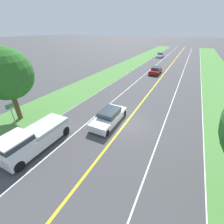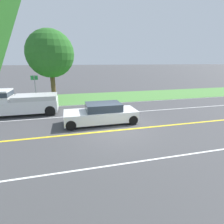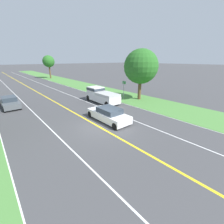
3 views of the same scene
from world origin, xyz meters
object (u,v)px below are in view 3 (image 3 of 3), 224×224
Objects in this scene: pickup_truck at (101,95)px; roadside_tree_right_far at (49,61)px; ego_car at (108,114)px; oncoming_car at (10,102)px; dog at (118,113)px; roadside_tree_right_near at (141,67)px; street_sign at (124,88)px.

pickup_truck is 33.41m from roadside_tree_right_far.
roadside_tree_right_far is (7.68, 38.85, 4.44)m from ego_car.
ego_car is at bearing 120.72° from oncoming_car.
dog is 0.23× the size of pickup_truck.
dog is at bearing -110.73° from pickup_truck.
oncoming_car is 31.39m from roadside_tree_right_far.
roadside_tree_right_near is 35.31m from roadside_tree_right_far.
pickup_truck reaches higher than ego_car.
ego_car is 3.80× the size of dog.
street_sign is at bearing 36.98° from dog.
oncoming_car is (-10.20, 5.35, -0.35)m from pickup_truck.
street_sign reaches higher than pickup_truck.
street_sign is at bearing 35.95° from ego_car.
roadside_tree_right_far is at bearing -117.60° from oncoming_car.
roadside_tree_right_near is at bearing 153.42° from oncoming_car.
pickup_truck is at bearing 152.32° from oncoming_car.
roadside_tree_right_near reaches higher than pickup_truck.
oncoming_car is 17.80m from roadside_tree_right_near.
ego_car is 8.68m from street_sign.
roadside_tree_right_near is at bearing 20.80° from dog.
street_sign is (3.50, -0.90, 0.73)m from pickup_truck.
pickup_truck is 11.52m from oncoming_car.
street_sign is at bearing -14.41° from pickup_truck.
roadside_tree_right_near is (15.49, -7.75, 4.09)m from oncoming_car.
pickup_truck is at bearing 155.61° from roadside_tree_right_near.
roadside_tree_right_near reaches higher than roadside_tree_right_far.
oncoming_car reaches higher than dog.
dog is at bearing 125.29° from oncoming_car.
ego_car is 39.84m from roadside_tree_right_far.
ego_car is 0.69× the size of roadside_tree_right_far.
roadside_tree_right_near reaches higher than dog.
oncoming_car is at bearing -117.60° from roadside_tree_right_far.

